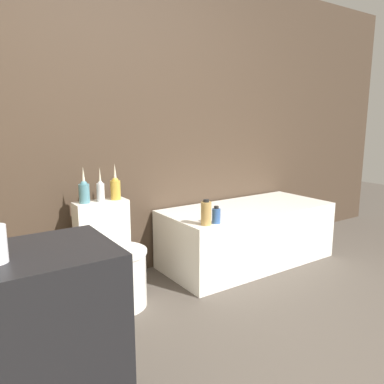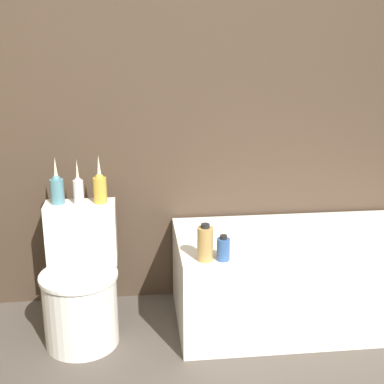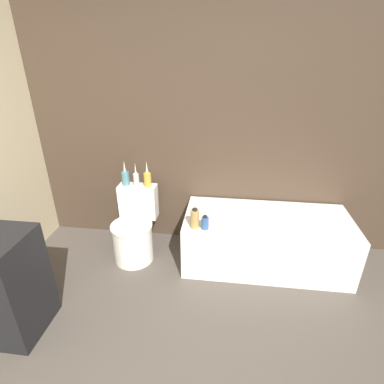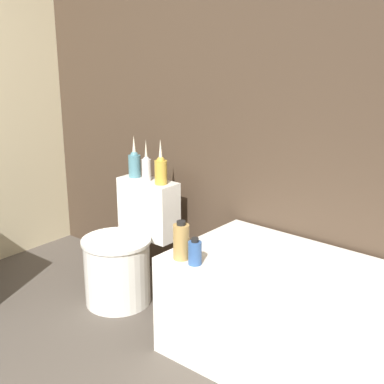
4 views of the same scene
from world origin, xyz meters
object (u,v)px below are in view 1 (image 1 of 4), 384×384
(toilet, at_px, (114,263))
(vase_gold, at_px, (84,191))
(vase_silver, at_px, (101,190))
(shampoo_bottle_short, at_px, (216,216))
(vase_bronze, at_px, (115,187))
(shampoo_bottle_tall, at_px, (206,213))
(bathtub, at_px, (247,234))

(toilet, bearing_deg, vase_gold, 119.36)
(vase_gold, distance_m, vase_silver, 0.12)
(toilet, xyz_separation_m, shampoo_bottle_short, (0.75, -0.24, 0.30))
(vase_bronze, relative_size, shampoo_bottle_short, 2.04)
(toilet, height_order, vase_bronze, vase_bronze)
(vase_silver, bearing_deg, vase_bronze, 1.14)
(toilet, distance_m, vase_silver, 0.55)
(shampoo_bottle_short, bearing_deg, shampoo_bottle_tall, 176.03)
(vase_gold, relative_size, shampoo_bottle_tall, 1.35)
(toilet, height_order, shampoo_bottle_tall, shampoo_bottle_tall)
(toilet, relative_size, shampoo_bottle_tall, 3.64)
(vase_bronze, bearing_deg, shampoo_bottle_short, -34.78)
(bathtub, distance_m, shampoo_bottle_short, 0.73)
(toilet, bearing_deg, bathtub, 1.81)
(toilet, distance_m, vase_gold, 0.57)
(shampoo_bottle_tall, bearing_deg, vase_bronze, 141.28)
(shampoo_bottle_tall, relative_size, shampoo_bottle_short, 1.46)
(vase_bronze, bearing_deg, vase_silver, -178.86)
(bathtub, distance_m, vase_bronze, 1.34)
(vase_bronze, bearing_deg, bathtub, -7.36)
(vase_silver, distance_m, shampoo_bottle_tall, 0.81)
(vase_gold, distance_m, shampoo_bottle_tall, 0.91)
(toilet, height_order, vase_gold, vase_gold)
(toilet, relative_size, vase_gold, 2.70)
(vase_silver, height_order, vase_bronze, vase_bronze)
(vase_gold, bearing_deg, vase_silver, -6.60)
(vase_gold, height_order, shampoo_bottle_short, vase_gold)
(shampoo_bottle_tall, bearing_deg, toilet, 160.56)
(bathtub, xyz_separation_m, vase_silver, (-1.34, 0.16, 0.53))
(toilet, bearing_deg, shampoo_bottle_short, -17.64)
(shampoo_bottle_short, bearing_deg, bathtub, 25.56)
(toilet, distance_m, vase_bronze, 0.57)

